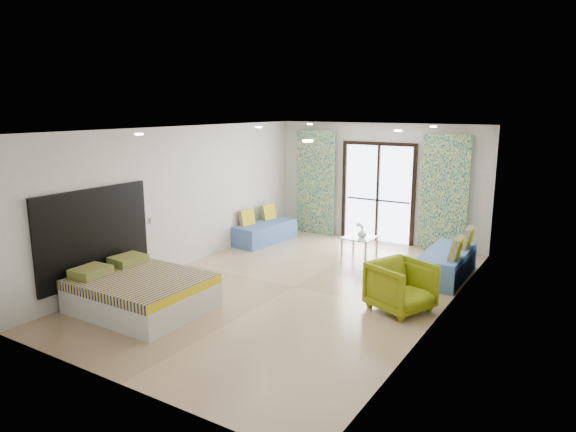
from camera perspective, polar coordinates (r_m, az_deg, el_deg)
The scene contains 24 objects.
floor at distance 8.97m, azimuth 0.62°, elevation -7.87°, with size 5.00×7.50×0.01m, color tan, non-canonical shape.
ceiling at distance 8.44m, azimuth 0.66°, elevation 9.63°, with size 5.00×7.50×0.01m, color silver, non-canonical shape.
wall_back at distance 11.92m, azimuth 10.04°, elevation 3.65°, with size 5.00×0.01×2.70m, color silver, non-canonical shape.
wall_front at distance 5.83m, azimuth -18.94°, elevation -5.68°, with size 5.00×0.01×2.70m, color silver, non-canonical shape.
wall_left at distance 10.10m, azimuth -11.59°, elevation 2.09°, with size 0.01×7.50×2.70m, color silver, non-canonical shape.
wall_right at distance 7.64m, azimuth 16.89°, elevation -1.39°, with size 0.01×7.50×2.70m, color silver, non-canonical shape.
balcony_door at distance 11.91m, azimuth 9.97°, elevation 3.20°, with size 1.76×0.08×2.28m.
balcony_rail at distance 11.97m, azimuth 9.94°, elevation 1.75°, with size 1.52×0.03×0.04m, color #595451.
curtain_left at distance 12.43m, azimuth 3.06°, elevation 3.70°, with size 1.00×0.10×2.50m, color silver.
curtain_right at distance 11.29m, azimuth 16.99°, elevation 2.33°, with size 1.00×0.10×2.50m, color silver.
downlight_a at distance 7.78m, azimuth -16.22°, elevation 8.73°, with size 0.12×0.12×0.02m, color #FFE0B2.
downlight_b at distance 6.01m, azimuth 2.22°, elevation 8.33°, with size 0.12×0.12×0.02m, color #FFE0B2.
downlight_c at distance 10.04m, azimuth -3.28°, elevation 9.84°, with size 0.12×0.12×0.02m, color #FFE0B2.
downlight_d at distance 8.74m, azimuth 12.13°, elevation 9.26°, with size 0.12×0.12×0.02m, color #FFE0B2.
downlight_e at distance 11.73m, azimuth 2.43°, elevation 10.17°, with size 0.12×0.12×0.02m, color #FFE0B2.
downlight_f at distance 10.64m, azimuth 15.86°, elevation 9.53°, with size 0.12×0.12×0.02m, color #FFE0B2.
headboard at distance 8.77m, azimuth -20.70°, elevation -1.97°, with size 0.06×2.10×1.50m, color black.
switch_plate at distance 9.56m, azimuth -14.83°, elevation -0.47°, with size 0.02×0.10×0.10m, color silver.
bed at distance 8.25m, azimuth -16.07°, elevation -8.14°, with size 1.91×1.56×0.66m.
daybed_left at distance 11.78m, azimuth -2.59°, elevation -1.73°, with size 0.79×1.68×0.80m.
daybed_right at distance 9.78m, azimuth 17.27°, elevation -5.01°, with size 0.73×1.82×0.89m.
coffee_table at distance 10.75m, azimuth 7.96°, elevation -2.55°, with size 0.64×0.64×0.72m.
vase at distance 10.65m, azimuth 8.23°, elevation -1.93°, with size 0.18×0.19×0.18m, color white.
armchair at distance 8.04m, azimuth 12.45°, elevation -7.39°, with size 0.82×0.76×0.84m, color olive.
Camera 1 is at (4.37, -7.21, 3.06)m, focal length 32.00 mm.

